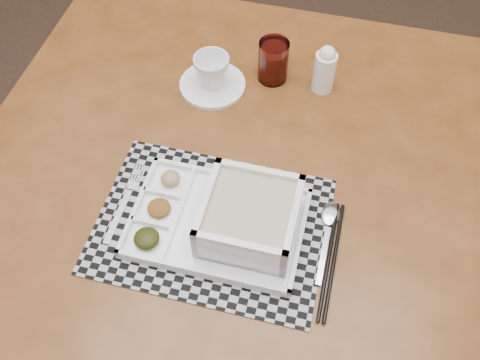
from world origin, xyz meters
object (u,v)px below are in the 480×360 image
(serving_tray, at_px, (238,219))
(juice_glass, at_px, (273,62))
(cup, at_px, (212,71))
(dining_table, at_px, (234,198))
(creamer_bottle, at_px, (325,69))

(serving_tray, height_order, juice_glass, juice_glass)
(juice_glass, bearing_deg, cup, -148.97)
(serving_tray, relative_size, cup, 4.19)
(dining_table, height_order, creamer_bottle, creamer_bottle)
(dining_table, relative_size, cup, 14.73)
(dining_table, bearing_deg, creamer_bottle, 69.84)
(serving_tray, distance_m, cup, 0.38)
(cup, bearing_deg, serving_tray, -85.89)
(dining_table, bearing_deg, serving_tray, -67.47)
(dining_table, height_order, juice_glass, juice_glass)
(juice_glass, distance_m, creamer_bottle, 0.12)
(dining_table, xyz_separation_m, juice_glass, (-0.01, 0.29, 0.13))
(juice_glass, bearing_deg, dining_table, -88.42)
(cup, relative_size, creamer_bottle, 0.68)
(dining_table, height_order, serving_tray, serving_tray)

